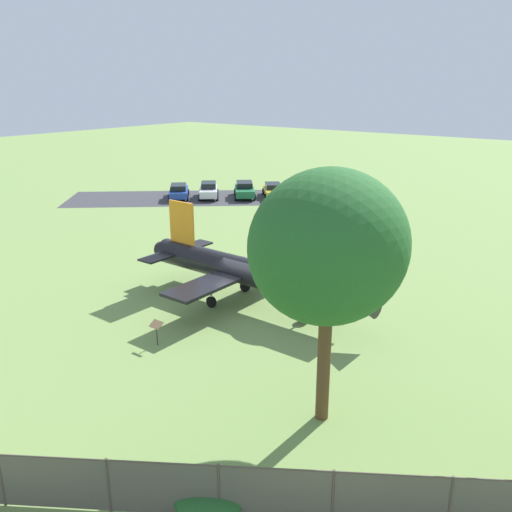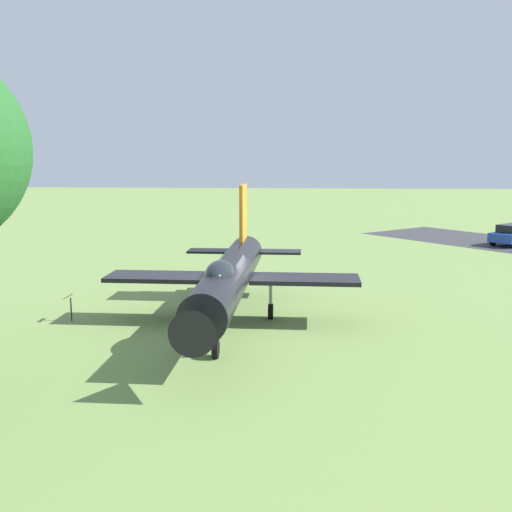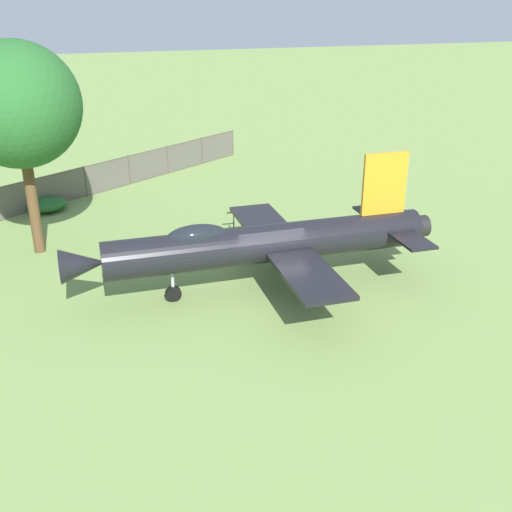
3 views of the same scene
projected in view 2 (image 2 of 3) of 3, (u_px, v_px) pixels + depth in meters
ground_plane at (230, 326)px, 23.07m from camera, size 200.00×200.00×0.00m
display_jet at (229, 277)px, 22.43m from camera, size 9.50×14.19×5.01m
info_plaque at (71, 299)px, 23.68m from camera, size 0.40×0.60×1.14m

